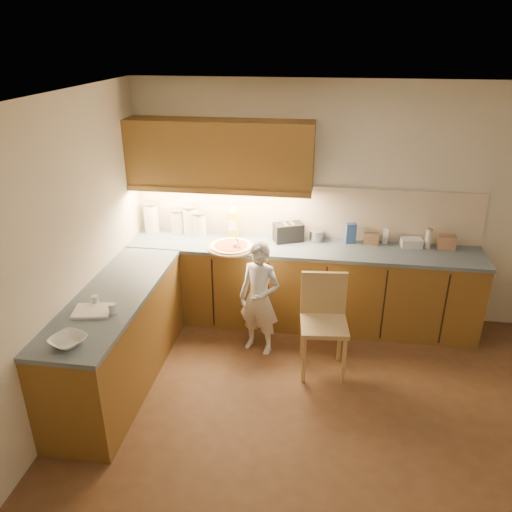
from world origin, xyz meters
The scene contains 24 objects.
room centered at (0.00, 0.00, 1.68)m, with size 4.54×4.50×2.62m.
l_counter centered at (-0.92, 1.25, 0.46)m, with size 3.77×2.62×0.92m.
backsplash centered at (-0.38, 1.99, 1.21)m, with size 3.75×0.02×0.58m, color beige.
upper_cabinets centered at (-1.27, 1.82, 1.85)m, with size 1.95×0.36×0.73m.
pizza_on_board centered at (-1.11, 1.52, 0.94)m, with size 0.50×0.50×0.20m.
child centered at (-0.75, 1.09, 0.59)m, with size 0.43×0.28×1.18m, color silver.
wooden_chair centered at (-0.11, 0.89, 0.56)m, with size 0.47×0.47×0.96m.
mixing_bowl centered at (-1.95, -0.39, 0.95)m, with size 0.25×0.25×0.06m, color white.
canister_a centered at (-2.10, 1.88, 1.09)m, with size 0.17×0.17×0.35m.
canister_b centered at (-1.80, 1.89, 1.06)m, with size 0.16×0.16×0.28m.
canister_c centered at (-1.64, 1.87, 1.09)m, with size 0.18×0.18×0.33m.
canister_d centered at (-1.54, 1.86, 1.06)m, with size 0.17×0.17×0.27m.
oil_jug centered at (-1.15, 1.87, 1.08)m, with size 0.13×0.11×0.34m.
toaster centered at (-0.54, 1.83, 1.02)m, with size 0.35×0.28×0.20m.
steel_pot centered at (-0.24, 1.88, 0.98)m, with size 0.16×0.16×0.12m.
blue_box centered at (0.13, 1.88, 1.03)m, with size 0.11×0.08×0.22m, color #34569E.
card_box_a centered at (0.35, 1.89, 0.98)m, with size 0.16×0.11×0.11m, color #987151.
white_bottle centered at (0.50, 1.92, 1.00)m, with size 0.05×0.05×0.16m, color white.
flat_pack centered at (0.77, 1.87, 0.96)m, with size 0.22×0.15×0.09m, color silver.
tall_jar centered at (0.94, 1.85, 1.03)m, with size 0.07×0.07×0.22m.
card_box_b centered at (1.13, 1.87, 0.99)m, with size 0.18×0.14×0.14m, color #A67A59.
dough_cloth centered at (-1.98, 0.07, 0.93)m, with size 0.30×0.23×0.02m, color white.
spice_jar_a centered at (-2.01, 0.20, 0.96)m, with size 0.06×0.06×0.08m, color white.
spice_jar_b centered at (-1.81, 0.08, 0.96)m, with size 0.06×0.06×0.08m, color white.
Camera 1 is at (-0.14, -3.21, 3.00)m, focal length 35.00 mm.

